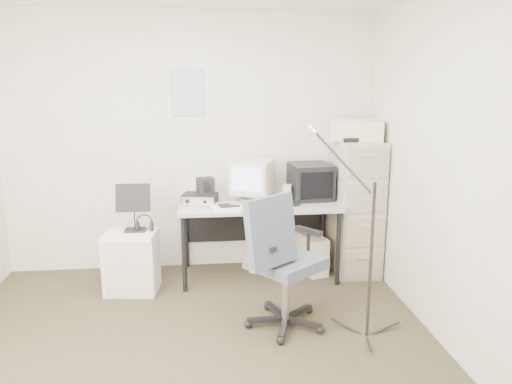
{
  "coord_description": "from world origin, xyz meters",
  "views": [
    {
      "loc": [
        0.12,
        -3.07,
        1.89
      ],
      "look_at": [
        0.55,
        0.95,
        0.95
      ],
      "focal_mm": 35.0,
      "sensor_mm": 36.0,
      "label": 1
    }
  ],
  "objects": [
    {
      "name": "floor",
      "position": [
        0.0,
        0.0,
        -0.01
      ],
      "size": [
        3.6,
        3.6,
        0.01
      ],
      "primitive_type": "cube",
      "color": "#322C1B",
      "rests_on": "ground"
    },
    {
      "name": "wall_back",
      "position": [
        0.0,
        1.8,
        1.25
      ],
      "size": [
        3.6,
        0.02,
        2.5
      ],
      "primitive_type": "cube",
      "color": "beige",
      "rests_on": "ground"
    },
    {
      "name": "wall_front",
      "position": [
        0.0,
        -1.8,
        1.25
      ],
      "size": [
        3.6,
        0.02,
        2.5
      ],
      "primitive_type": "cube",
      "color": "beige",
      "rests_on": "ground"
    },
    {
      "name": "wall_right",
      "position": [
        1.8,
        0.0,
        1.25
      ],
      "size": [
        0.02,
        3.6,
        2.5
      ],
      "primitive_type": "cube",
      "color": "beige",
      "rests_on": "ground"
    },
    {
      "name": "wall_calendar",
      "position": [
        -0.02,
        1.79,
        1.75
      ],
      "size": [
        0.3,
        0.02,
        0.44
      ],
      "primitive_type": "cube",
      "color": "white",
      "rests_on": "wall_back"
    },
    {
      "name": "filing_cabinet",
      "position": [
        1.58,
        1.48,
        0.65
      ],
      "size": [
        0.4,
        0.6,
        1.3
      ],
      "primitive_type": "cube",
      "color": "#B3AB8C",
      "rests_on": "floor"
    },
    {
      "name": "printer",
      "position": [
        1.58,
        1.51,
        1.39
      ],
      "size": [
        0.57,
        0.48,
        0.19
      ],
      "primitive_type": "cube",
      "rotation": [
        0.0,
        0.0,
        -0.37
      ],
      "color": "beige",
      "rests_on": "filing_cabinet"
    },
    {
      "name": "desk",
      "position": [
        0.63,
        1.45,
        0.36
      ],
      "size": [
        1.5,
        0.7,
        0.73
      ],
      "primitive_type": "cube",
      "color": "#9F9F9F",
      "rests_on": "floor"
    },
    {
      "name": "crt_monitor",
      "position": [
        0.58,
        1.54,
        0.93
      ],
      "size": [
        0.46,
        0.47,
        0.39
      ],
      "primitive_type": "cube",
      "rotation": [
        0.0,
        0.0,
        -0.37
      ],
      "color": "beige",
      "rests_on": "desk"
    },
    {
      "name": "crt_tv",
      "position": [
        1.15,
        1.56,
        0.9
      ],
      "size": [
        0.41,
        0.43,
        0.34
      ],
      "primitive_type": "cube",
      "rotation": [
        0.0,
        0.0,
        0.1
      ],
      "color": "black",
      "rests_on": "desk"
    },
    {
      "name": "desk_speaker",
      "position": [
        0.91,
        1.52,
        0.8
      ],
      "size": [
        0.1,
        0.1,
        0.15
      ],
      "primitive_type": "cube",
      "rotation": [
        0.0,
        0.0,
        -0.35
      ],
      "color": "beige",
      "rests_on": "desk"
    },
    {
      "name": "keyboard",
      "position": [
        0.58,
        1.28,
        0.74
      ],
      "size": [
        0.53,
        0.32,
        0.03
      ],
      "primitive_type": "cube",
      "rotation": [
        0.0,
        0.0,
        -0.32
      ],
      "color": "beige",
      "rests_on": "desk"
    },
    {
      "name": "mouse",
      "position": [
        0.94,
        1.32,
        0.75
      ],
      "size": [
        0.11,
        0.13,
        0.03
      ],
      "primitive_type": "cube",
      "rotation": [
        0.0,
        0.0,
        0.4
      ],
      "color": "black",
      "rests_on": "desk"
    },
    {
      "name": "radio_receiver",
      "position": [
        0.08,
        1.48,
        0.78
      ],
      "size": [
        0.36,
        0.29,
        0.09
      ],
      "primitive_type": "cube",
      "rotation": [
        0.0,
        0.0,
        -0.21
      ],
      "color": "black",
      "rests_on": "desk"
    },
    {
      "name": "radio_speaker",
      "position": [
        0.13,
        1.49,
        0.89
      ],
      "size": [
        0.18,
        0.17,
        0.15
      ],
      "primitive_type": "cube",
      "rotation": [
        0.0,
        0.0,
        0.24
      ],
      "color": "black",
      "rests_on": "radio_receiver"
    },
    {
      "name": "papers",
      "position": [
        0.3,
        1.28,
        0.74
      ],
      "size": [
        0.27,
        0.33,
        0.02
      ],
      "primitive_type": "cube",
      "rotation": [
        0.0,
        0.0,
        0.2
      ],
      "color": "white",
      "rests_on": "desk"
    },
    {
      "name": "pc_tower",
      "position": [
        1.16,
        1.49,
        0.19
      ],
      "size": [
        0.26,
        0.43,
        0.37
      ],
      "primitive_type": "cube",
      "rotation": [
        0.0,
        0.0,
        0.23
      ],
      "color": "beige",
      "rests_on": "floor"
    },
    {
      "name": "office_chair",
      "position": [
        0.72,
        0.43,
        0.54
      ],
      "size": [
        0.87,
        0.87,
        1.08
      ],
      "primitive_type": "cube",
      "rotation": [
        0.0,
        0.0,
        0.67
      ],
      "color": "slate",
      "rests_on": "floor"
    },
    {
      "name": "side_cart",
      "position": [
        -0.54,
        1.21,
        0.28
      ],
      "size": [
        0.49,
        0.41,
        0.55
      ],
      "primitive_type": "cube",
      "rotation": [
        0.0,
        0.0,
        -0.13
      ],
      "color": "white",
      "rests_on": "floor"
    },
    {
      "name": "music_stand",
      "position": [
        -0.5,
        1.26,
        0.77
      ],
      "size": [
        0.32,
        0.21,
        0.44
      ],
      "primitive_type": "cube",
      "rotation": [
        0.0,
        0.0,
        0.19
      ],
      "color": "black",
      "rests_on": "side_cart"
    },
    {
      "name": "headphones",
      "position": [
        -0.41,
        1.25,
        0.6
      ],
      "size": [
        0.18,
        0.18,
        0.03
      ],
      "primitive_type": "torus",
      "rotation": [
        0.0,
        0.0,
        -0.09
      ],
      "color": "black",
      "rests_on": "side_cart"
    },
    {
      "name": "mic_stand",
      "position": [
        1.3,
        0.2,
        0.77
      ],
      "size": [
        0.03,
        0.03,
        1.54
      ],
      "primitive_type": "cylinder",
      "rotation": [
        0.0,
        0.0,
        2.03
      ],
      "color": "black",
      "rests_on": "floor"
    }
  ]
}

